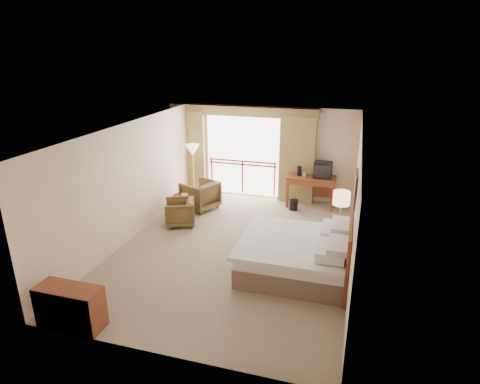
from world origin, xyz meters
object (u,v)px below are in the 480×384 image
(wastebasket, at_px, (294,205))
(desk, at_px, (311,182))
(floor_lamp, at_px, (193,152))
(table_lamp, at_px, (341,199))
(armchair_near, at_px, (181,224))
(bed, at_px, (298,254))
(side_table, at_px, (182,201))
(armchair_far, at_px, (201,208))
(dresser, at_px, (70,307))
(nightstand, at_px, (338,233))
(tv, at_px, (323,170))

(wastebasket, bearing_deg, desk, 50.88)
(desk, height_order, floor_lamp, floor_lamp)
(table_lamp, relative_size, armchair_near, 0.89)
(bed, xyz_separation_m, armchair_near, (-3.20, 1.44, -0.38))
(wastebasket, bearing_deg, armchair_near, -145.62)
(side_table, xyz_separation_m, floor_lamp, (-0.23, 1.41, 1.01))
(table_lamp, distance_m, armchair_far, 4.18)
(bed, relative_size, dresser, 2.01)
(wastebasket, height_order, dresser, dresser)
(nightstand, distance_m, wastebasket, 2.31)
(nightstand, distance_m, armchair_far, 4.05)
(armchair_near, bearing_deg, side_table, 176.61)
(bed, distance_m, floor_lamp, 5.17)
(armchair_near, height_order, side_table, side_table)
(bed, xyz_separation_m, dresser, (-3.23, -2.71, -0.02))
(armchair_near, bearing_deg, desk, 104.32)
(wastebasket, bearing_deg, dresser, -114.05)
(armchair_far, bearing_deg, table_lamp, 96.28)
(nightstand, relative_size, wastebasket, 2.11)
(armchair_far, bearing_deg, dresser, 22.60)
(nightstand, bearing_deg, table_lamp, 89.06)
(bed, height_order, armchair_far, bed)
(nightstand, bearing_deg, desk, 109.73)
(wastebasket, relative_size, side_table, 0.56)
(table_lamp, height_order, armchair_far, table_lamp)
(nightstand, height_order, tv, tv)
(armchair_far, relative_size, armchair_near, 1.19)
(bed, height_order, armchair_near, bed)
(floor_lamp, bearing_deg, desk, 3.46)
(table_lamp, relative_size, side_table, 1.22)
(bed, height_order, desk, bed)
(armchair_near, relative_size, dresser, 0.69)
(bed, distance_m, dresser, 4.22)
(table_lamp, relative_size, armchair_far, 0.74)
(dresser, bearing_deg, armchair_far, 89.94)
(table_lamp, height_order, desk, table_lamp)
(armchair_far, bearing_deg, armchair_near, 19.50)
(tv, xyz_separation_m, armchair_far, (-3.23, -1.05, -1.09))
(wastebasket, distance_m, floor_lamp, 3.33)
(table_lamp, distance_m, wastebasket, 2.46)
(bed, height_order, wastebasket, bed)
(desk, xyz_separation_m, wastebasket, (-0.40, -0.50, -0.53))
(armchair_near, xyz_separation_m, floor_lamp, (-0.47, 2.08, 1.37))
(bed, relative_size, floor_lamp, 1.34)
(armchair_far, height_order, dresser, dresser)
(nightstand, bearing_deg, side_table, 168.53)
(nightstand, bearing_deg, floor_lamp, 152.67)
(nightstand, height_order, wastebasket, nightstand)
(armchair_far, bearing_deg, desk, 134.87)
(nightstand, bearing_deg, dresser, -135.31)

